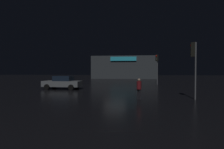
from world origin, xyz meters
The scene contains 6 objects.
ground_plane centered at (0.00, 0.00, 0.00)m, with size 120.00×120.00×0.00m, color black.
store_building centered at (0.04, 27.59, 2.96)m, with size 16.77×9.12×5.92m.
traffic_signal_main centered at (5.80, 6.29, 3.43)m, with size 0.42×0.42×4.51m.
traffic_signal_opposite centered at (6.45, -6.78, 3.22)m, with size 0.42×0.42×4.19m.
car_near centered at (-5.88, -1.20, 0.76)m, with size 4.39×2.08×1.51m.
pedestrian centered at (2.47, -7.19, 0.89)m, with size 0.44×0.44×1.54m.
Camera 1 is at (1.83, -19.78, 2.13)m, focal length 27.18 mm.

